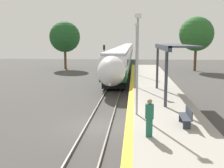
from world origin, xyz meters
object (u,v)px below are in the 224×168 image
platform_bench (186,116)px  lamppost_mid (136,51)px  lamppost_near (137,58)px  train (126,53)px  lamppost_far (136,48)px  person_waiting (149,117)px  railway_signal (104,57)px

platform_bench → lamppost_mid: (-2.46, 11.31, 2.73)m
platform_bench → lamppost_near: size_ratio=0.30×
train → lamppost_far: lamppost_far is taller
lamppost_near → lamppost_mid: bearing=90.0°
lamppost_near → platform_bench: bearing=-37.3°
platform_bench → lamppost_far: (-2.46, 20.75, 2.73)m
person_waiting → lamppost_mid: size_ratio=0.30×
train → lamppost_mid: size_ratio=15.43×
platform_bench → railway_signal: bearing=104.6°
railway_signal → person_waiting: bearing=-80.0°
lamppost_near → lamppost_far: same height
platform_bench → lamppost_near: 4.12m
lamppost_far → lamppost_mid: bearing=-90.0°
platform_bench → person_waiting: 2.70m
train → lamppost_far: (2.30, -33.00, 1.97)m
platform_bench → lamppost_near: lamppost_near is taller
lamppost_near → train: bearing=92.5°
train → person_waiting: bearing=-87.1°
platform_bench → lamppost_far: bearing=96.7°
platform_bench → lamppost_near: bearing=142.7°
train → person_waiting: (2.82, -55.58, -0.36)m
lamppost_near → lamppost_mid: (0.00, 9.44, 0.00)m
person_waiting → lamppost_mid: 13.36m
railway_signal → lamppost_near: lamppost_near is taller
train → lamppost_mid: (2.30, -42.44, 1.97)m
lamppost_mid → lamppost_far: 9.44m
lamppost_near → lamppost_far: (0.00, 18.88, 0.00)m
train → platform_bench: size_ratio=51.49×
platform_bench → lamppost_mid: bearing=102.2°
platform_bench → person_waiting: size_ratio=1.00×
person_waiting → lamppost_near: bearing=98.0°
lamppost_near → railway_signal: bearing=100.3°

